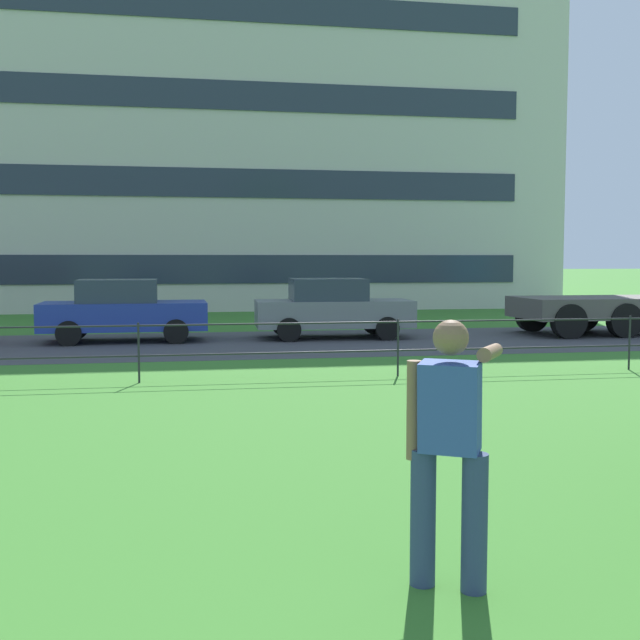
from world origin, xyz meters
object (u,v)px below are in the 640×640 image
at_px(person_thrower, 450,444).
at_px(apartment_building_background, 215,121).
at_px(car_grey_left, 332,308).
at_px(car_blue_far_right, 123,310).

xyz_separation_m(person_thrower, apartment_building_background, (0.07, 32.79, 7.53)).
height_order(person_thrower, car_grey_left, person_thrower).
height_order(car_grey_left, apartment_building_background, apartment_building_background).
xyz_separation_m(car_grey_left, apartment_building_background, (-2.15, 17.50, 7.66)).
height_order(person_thrower, car_blue_far_right, person_thrower).
bearing_deg(apartment_building_background, car_blue_far_right, -100.11).
distance_m(person_thrower, apartment_building_background, 33.64).
height_order(car_blue_far_right, car_grey_left, same).
bearing_deg(person_thrower, car_grey_left, 81.72).
bearing_deg(car_grey_left, apartment_building_background, 97.01).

